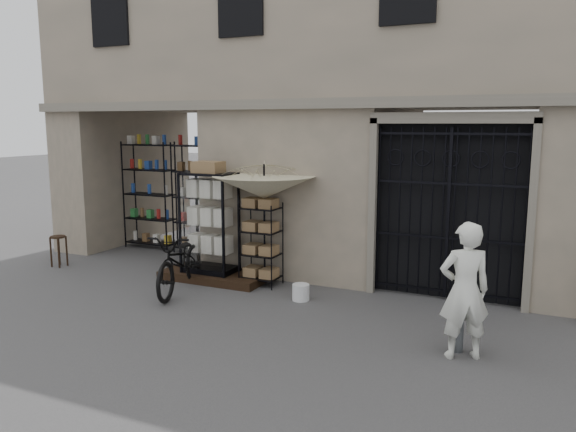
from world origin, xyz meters
The scene contains 14 objects.
ground centered at (0.00, 0.00, 0.00)m, with size 80.00×80.00×0.00m, color #232326.
main_building centered at (0.00, 4.00, 4.50)m, with size 14.00×4.00×9.00m, color gray.
shop_recess centered at (-4.50, 2.80, 1.50)m, with size 3.00×1.70×3.00m, color black.
shop_shelving centered at (-4.55, 3.30, 1.25)m, with size 2.70×0.50×2.50m, color black.
iron_gate centered at (1.75, 2.28, 1.50)m, with size 2.50×0.21×3.00m.
step_platform centered at (-2.40, 1.55, 0.07)m, with size 2.00×0.90×0.15m, color black.
display_cabinet centered at (-2.47, 1.53, 0.99)m, with size 1.01×0.71×2.02m.
wire_rack centered at (-1.45, 1.63, 0.74)m, with size 0.79×0.69×1.51m.
market_umbrella centered at (-1.41, 1.70, 1.90)m, with size 2.02×2.04×2.64m.
white_bucket centered at (-0.42, 1.08, 0.14)m, with size 0.28×0.28×0.27m, color silver.
bicycle centered at (-2.53, 0.68, 0.00)m, with size 0.71×1.07×2.03m, color black.
wooden_stool centered at (-5.84, 1.06, 0.33)m, with size 0.35×0.35×0.64m.
steel_bollard centered at (2.26, -0.02, 0.40)m, with size 0.15×0.15×0.80m, color slate.
shopkeeper centered at (2.34, -0.18, 0.00)m, with size 0.63×1.74×0.42m, color silver.
Camera 1 is at (3.16, -7.17, 2.91)m, focal length 35.00 mm.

